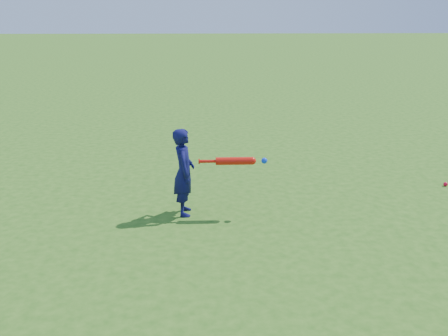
% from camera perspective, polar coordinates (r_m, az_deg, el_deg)
% --- Properties ---
extents(ground, '(80.00, 80.00, 0.00)m').
position_cam_1_polar(ground, '(6.78, 0.91, -3.81)').
color(ground, '#2C5F16').
rests_on(ground, ground).
extents(child, '(0.29, 0.42, 1.11)m').
position_cam_1_polar(child, '(6.22, -4.61, -0.48)').
color(child, '#0E0F44').
rests_on(child, ground).
extents(ground_ball_red, '(0.06, 0.06, 0.06)m').
position_cam_1_polar(ground_ball_red, '(8.01, 23.99, -1.69)').
color(ground_ball_red, red).
rests_on(ground_ball_red, ground).
extents(bat_swing, '(0.85, 0.10, 0.10)m').
position_cam_1_polar(bat_swing, '(6.13, 1.51, 0.81)').
color(bat_swing, red).
rests_on(bat_swing, ground).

